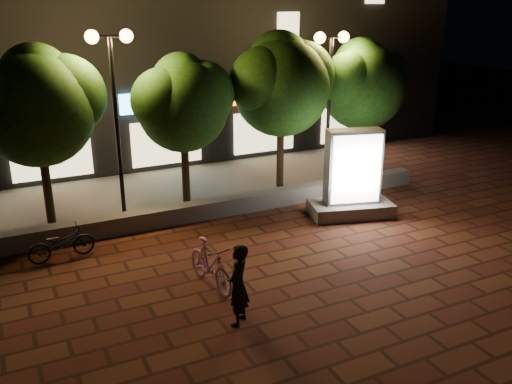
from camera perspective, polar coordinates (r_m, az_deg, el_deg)
ground at (r=12.25m, az=-1.14°, el=-9.47°), size 80.00×80.00×0.00m
retaining_wall at (r=15.53m, az=-7.39°, el=-2.20°), size 16.00×0.45×0.50m
sidewalk at (r=17.85m, az=-9.98°, el=-0.17°), size 16.00×5.00×0.08m
building_block at (r=23.20m, az=-15.50°, el=16.39°), size 28.00×8.12×11.30m
tree_left at (r=15.45m, az=-22.06°, el=8.77°), size 3.60×3.00×4.89m
tree_mid at (r=16.25m, az=-7.69°, el=9.63°), size 3.24×2.70×4.50m
tree_right at (r=17.52m, az=2.76°, el=11.62°), size 3.72×3.10×5.07m
tree_far_right at (r=19.27m, az=11.29°, el=11.38°), size 3.48×2.90×4.76m
street_lamp_left at (r=15.36m, az=-14.91°, el=11.68°), size 1.26×0.36×5.18m
street_lamp_right at (r=18.10m, az=7.87°, el=12.76°), size 1.26×0.36×4.98m
ad_kiosk at (r=15.83m, az=10.12°, el=1.10°), size 2.60×1.76×2.57m
scooter_pink at (r=11.85m, az=-4.84°, el=-7.67°), size 0.74×1.83×1.07m
rider at (r=10.42m, az=-1.89°, el=-9.79°), size 0.71×0.71×1.66m
scooter_parked at (r=13.91m, az=-19.88°, el=-5.12°), size 1.64×0.72×0.83m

